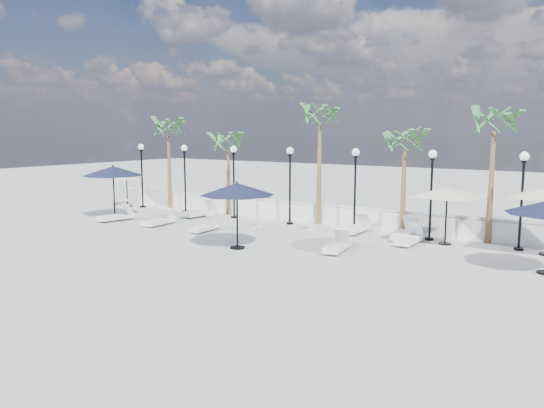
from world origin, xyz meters
The scene contains 29 objects.
ground centered at (0.00, 0.00, 0.00)m, with size 100.00×100.00×0.00m, color #A3A39E.
balustrade centered at (0.00, 7.50, 0.47)m, with size 26.00×0.30×1.01m.
lamppost_0 centered at (-10.50, 6.50, 2.49)m, with size 0.36×0.36×3.84m.
lamppost_1 centered at (-7.00, 6.50, 2.49)m, with size 0.36×0.36×3.84m.
lamppost_2 centered at (-3.50, 6.50, 2.49)m, with size 0.36×0.36×3.84m.
lamppost_3 centered at (0.00, 6.50, 2.49)m, with size 0.36×0.36×3.84m.
lamppost_4 centered at (3.50, 6.50, 2.49)m, with size 0.36×0.36×3.84m.
lamppost_5 centered at (7.00, 6.50, 2.49)m, with size 0.36×0.36×3.84m.
lamppost_6 centered at (10.50, 6.50, 2.49)m, with size 0.36×0.36×3.84m.
palm_0 centered at (-9.00, 7.30, 4.53)m, with size 2.60×2.60×5.50m.
palm_1 centered at (-4.50, 7.30, 3.75)m, with size 2.60×2.60×4.70m.
palm_2 centered at (1.20, 7.30, 5.12)m, with size 2.60×2.60×6.10m.
palm_3 centered at (5.50, 7.30, 3.95)m, with size 2.60×2.60×4.90m.
palm_4 centered at (9.20, 7.30, 4.73)m, with size 2.60×2.60×5.70m.
lounger_0 centered at (-7.99, 2.30, 0.24)m, with size 1.04×2.03×0.73m.
lounger_1 centered at (-5.25, 5.79, 0.27)m, with size 0.91×2.21×0.81m.
lounger_2 centered at (-5.15, 2.64, 0.24)m, with size 0.72×1.94×0.71m.
lounger_3 centered at (-2.26, 2.64, 0.22)m, with size 0.73×1.79×0.65m.
lounger_4 centered at (4.71, 2.34, 0.24)m, with size 0.93×2.00×0.72m.
lounger_5 centered at (6.57, 5.17, 0.25)m, with size 0.64×1.96×0.73m.
lounger_6 centered at (3.73, 6.22, 0.26)m, with size 0.72×2.05×0.76m.
lounger_7 centered at (6.08, 6.12, 0.27)m, with size 0.77×2.16×0.80m.
side_table_0 centered at (-11.12, 5.93, 0.29)m, with size 0.49×0.49×0.48m.
side_table_1 centered at (-0.95, 5.16, 0.27)m, with size 0.46×0.46×0.44m.
side_table_2 centered at (1.53, 5.84, 0.27)m, with size 0.46×0.46×0.45m.
parasol_navy_left centered at (-8.77, 2.92, 2.51)m, with size 3.22×3.22×2.84m.
parasol_navy_mid centered at (1.16, 0.68, 2.35)m, with size 2.98×2.98×2.68m.
parasol_cream_sq_a centered at (7.80, 5.99, 2.32)m, with size 5.11×5.11×2.51m.
parasol_cream_small centered at (-11.53, 6.20, 1.91)m, with size 1.81×1.81×2.23m.
Camera 1 is at (13.70, -15.67, 4.63)m, focal length 35.00 mm.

